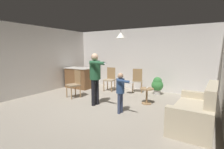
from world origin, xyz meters
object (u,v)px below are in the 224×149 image
(couch_floral, at_px, (197,112))
(dining_chair_centre_back, at_px, (110,78))
(dining_chair_by_counter, at_px, (75,83))
(potted_plant_corner, at_px, (157,85))
(spare_remote_on_table, at_px, (147,88))
(side_table_by_couch, at_px, (147,94))
(person_child, at_px, (121,89))
(dining_chair_near_wall, at_px, (137,79))
(kitchen_counter, at_px, (79,78))
(person_adult, at_px, (95,73))

(couch_floral, xyz_separation_m, dining_chair_centre_back, (-3.55, 2.01, 0.21))
(dining_chair_by_counter, distance_m, potted_plant_corner, 3.20)
(dining_chair_by_counter, height_order, spare_remote_on_table, dining_chair_by_counter)
(couch_floral, height_order, potted_plant_corner, couch_floral)
(potted_plant_corner, bearing_deg, dining_chair_by_counter, -141.95)
(potted_plant_corner, bearing_deg, side_table_by_couch, -88.14)
(couch_floral, height_order, person_child, person_child)
(person_child, bearing_deg, dining_chair_by_counter, -97.13)
(dining_chair_near_wall, height_order, potted_plant_corner, dining_chair_near_wall)
(person_child, height_order, dining_chair_centre_back, person_child)
(kitchen_counter, height_order, person_child, person_child)
(side_table_by_couch, bearing_deg, potted_plant_corner, 91.86)
(person_adult, xyz_separation_m, spare_remote_on_table, (1.36, 0.98, -0.48))
(kitchen_counter, distance_m, potted_plant_corner, 3.56)
(couch_floral, xyz_separation_m, potted_plant_corner, (-1.58, 2.38, 0.05))
(couch_floral, xyz_separation_m, dining_chair_by_counter, (-4.10, 0.41, 0.21))
(person_child, distance_m, dining_chair_centre_back, 2.76)
(dining_chair_centre_back, distance_m, spare_remote_on_table, 2.24)
(kitchen_counter, relative_size, dining_chair_by_counter, 1.26)
(side_table_by_couch, xyz_separation_m, person_adult, (-1.36, -0.96, 0.69))
(dining_chair_near_wall, bearing_deg, side_table_by_couch, -78.66)
(spare_remote_on_table, bearing_deg, side_table_by_couch, -92.97)
(side_table_by_couch, relative_size, dining_chair_by_counter, 0.52)
(side_table_by_couch, height_order, dining_chair_by_counter, dining_chair_by_counter)
(person_child, bearing_deg, dining_chair_centre_back, -135.01)
(person_child, xyz_separation_m, spare_remote_on_table, (0.34, 1.21, -0.16))
(couch_floral, xyz_separation_m, person_child, (-1.88, -0.17, 0.37))
(side_table_by_couch, height_order, dining_chair_near_wall, dining_chair_near_wall)
(kitchen_counter, bearing_deg, potted_plant_corner, 10.99)
(kitchen_counter, bearing_deg, side_table_by_couch, -10.95)
(person_adult, xyz_separation_m, person_child, (1.02, -0.23, -0.32))
(kitchen_counter, bearing_deg, dining_chair_near_wall, 12.51)
(couch_floral, height_order, dining_chair_centre_back, same)
(dining_chair_centre_back, bearing_deg, person_child, 120.81)
(person_adult, relative_size, potted_plant_corner, 2.34)
(dining_chair_near_wall, distance_m, dining_chair_centre_back, 1.19)
(kitchen_counter, xyz_separation_m, dining_chair_centre_back, (1.53, 0.31, 0.07))
(person_adult, height_order, dining_chair_by_counter, person_adult)
(dining_chair_by_counter, bearing_deg, person_adult, -178.88)
(person_adult, xyz_separation_m, dining_chair_centre_back, (-0.65, 1.96, -0.48))
(dining_chair_by_counter, height_order, dining_chair_near_wall, same)
(person_child, relative_size, spare_remote_on_table, 8.67)
(kitchen_counter, relative_size, spare_remote_on_table, 9.69)
(dining_chair_centre_back, xyz_separation_m, potted_plant_corner, (1.97, 0.37, -0.16))
(dining_chair_by_counter, distance_m, dining_chair_near_wall, 2.54)
(side_table_by_couch, height_order, spare_remote_on_table, spare_remote_on_table)
(side_table_by_couch, distance_m, dining_chair_centre_back, 2.26)
(dining_chair_by_counter, xyz_separation_m, spare_remote_on_table, (2.56, 0.63, -0.01))
(dining_chair_near_wall, xyz_separation_m, potted_plant_corner, (0.82, 0.08, -0.16))
(spare_remote_on_table, bearing_deg, kitchen_counter, 169.42)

